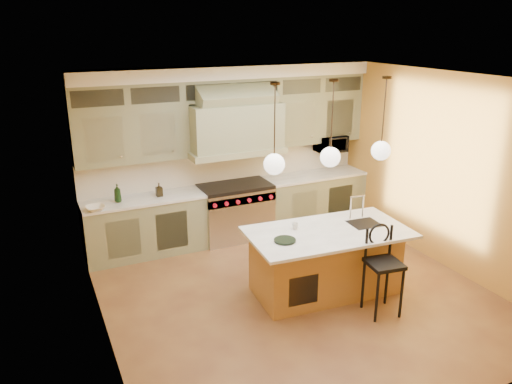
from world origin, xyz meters
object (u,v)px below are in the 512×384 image
counter_stool (383,265)px  range (235,211)px  kitchen_island (326,260)px  microwave (331,144)px

counter_stool → range: bearing=112.3°
counter_stool → kitchen_island: bearing=123.7°
counter_stool → microwave: (1.18, 3.07, 0.78)m
counter_stool → microwave: 3.38m
kitchen_island → range: bearing=104.6°
range → kitchen_island: kitchen_island is taller
range → kitchen_island: bearing=-79.7°
kitchen_island → counter_stool: (0.36, -0.74, 0.19)m
range → kitchen_island: (0.41, -2.22, -0.01)m
range → counter_stool: (0.77, -2.96, 0.18)m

